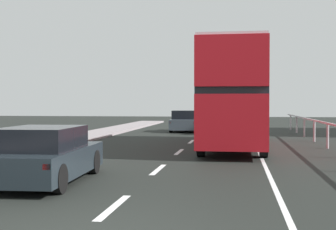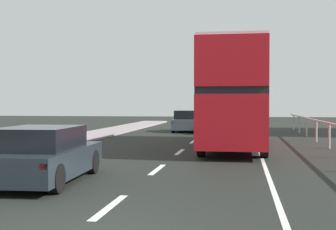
{
  "view_description": "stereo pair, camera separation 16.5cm",
  "coord_description": "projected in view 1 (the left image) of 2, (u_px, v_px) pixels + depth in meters",
  "views": [
    {
      "loc": [
        2.26,
        -6.43,
        1.93
      ],
      "look_at": [
        -0.07,
        9.47,
        1.52
      ],
      "focal_mm": 50.77,
      "sensor_mm": 36.0,
      "label": 1
    },
    {
      "loc": [
        2.42,
        -6.41,
        1.93
      ],
      "look_at": [
        -0.07,
        9.47,
        1.52
      ],
      "focal_mm": 50.77,
      "sensor_mm": 36.0,
      "label": 2
    }
  ],
  "objects": [
    {
      "name": "sedan_car_ahead",
      "position": [
        185.0,
        121.0,
        31.83
      ],
      "size": [
        1.89,
        4.19,
        1.42
      ],
      "rotation": [
        0.0,
        0.0,
        0.03
      ],
      "color": "#424E58",
      "rests_on": "ground"
    },
    {
      "name": "hatchback_car_near",
      "position": [
        44.0,
        155.0,
        11.48
      ],
      "size": [
        2.04,
        4.38,
        1.35
      ],
      "rotation": [
        0.0,
        0.0,
        0.05
      ],
      "color": "#1E262C",
      "rests_on": "ground"
    },
    {
      "name": "lane_paint_markings",
      "position": [
        228.0,
        165.0,
        14.65
      ],
      "size": [
        3.24,
        46.0,
        0.01
      ],
      "color": "silver",
      "rests_on": "ground"
    },
    {
      "name": "double_decker_bus_red",
      "position": [
        234.0,
        95.0,
        20.59
      ],
      "size": [
        2.57,
        10.79,
        4.24
      ],
      "rotation": [
        0.0,
        0.0,
        -0.01
      ],
      "color": "red",
      "rests_on": "ground"
    }
  ]
}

